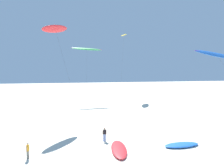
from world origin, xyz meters
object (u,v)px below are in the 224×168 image
object	(u,v)px
flying_kite_1	(217,55)
person_near_left	(104,134)
flying_kite_0	(87,49)
flying_kite_4	(55,29)
grounded_kite_0	(119,149)
person_foreground_walker	(28,150)
flying_kite_2	(124,35)
grounded_kite_1	(182,145)

from	to	relation	value
flying_kite_1	person_near_left	bearing A→B (deg)	-168.26
flying_kite_0	flying_kite_4	size ratio (longest dim) A/B	0.91
flying_kite_0	flying_kite_1	xyz separation A→B (m)	(18.74, -27.83, -3.69)
flying_kite_0	flying_kite_1	bearing A→B (deg)	-56.04
grounded_kite_0	person_foreground_walker	xyz separation A→B (m)	(-9.37, 0.27, 0.73)
flying_kite_1	grounded_kite_0	xyz separation A→B (m)	(-19.33, -7.38, -11.38)
person_foreground_walker	person_near_left	distance (m)	8.90
flying_kite_4	grounded_kite_0	world-z (taller)	flying_kite_4
flying_kite_0	person_near_left	xyz separation A→B (m)	(-1.55, -32.05, -14.31)
flying_kite_2	person_near_left	world-z (taller)	flying_kite_2
grounded_kite_1	flying_kite_0	bearing A→B (deg)	100.81
flying_kite_4	flying_kite_2	bearing A→B (deg)	51.13
grounded_kite_1	person_foreground_walker	distance (m)	16.84
grounded_kite_1	person_foreground_walker	bearing A→B (deg)	176.94
flying_kite_1	flying_kite_2	world-z (taller)	flying_kite_2
flying_kite_1	person_foreground_walker	distance (m)	31.43
flying_kite_1	person_near_left	distance (m)	23.29
flying_kite_0	grounded_kite_1	world-z (taller)	flying_kite_0
person_near_left	grounded_kite_0	bearing A→B (deg)	-73.13
flying_kite_2	person_foreground_walker	size ratio (longest dim) A/B	13.23
grounded_kite_0	flying_kite_2	bearing A→B (deg)	71.76
flying_kite_0	grounded_kite_0	xyz separation A→B (m)	(-0.59, -35.21, -15.07)
person_near_left	grounded_kite_1	bearing A→B (deg)	-24.35
flying_kite_0	person_foreground_walker	bearing A→B (deg)	-105.91
grounded_kite_0	flying_kite_0	bearing A→B (deg)	89.05
flying_kite_0	flying_kite_2	bearing A→B (deg)	21.64
flying_kite_2	grounded_kite_0	world-z (taller)	flying_kite_2
flying_kite_1	person_near_left	world-z (taller)	flying_kite_1
flying_kite_1	person_near_left	size ratio (longest dim) A/B	7.49
flying_kite_4	grounded_kite_0	size ratio (longest dim) A/B	3.30
flying_kite_4	person_near_left	size ratio (longest dim) A/B	10.30
person_foreground_walker	flying_kite_0	bearing A→B (deg)	74.09
grounded_kite_0	person_near_left	world-z (taller)	person_near_left
flying_kite_1	grounded_kite_0	size ratio (longest dim) A/B	2.40
flying_kite_4	grounded_kite_1	distance (m)	26.61
flying_kite_0	grounded_kite_0	bearing A→B (deg)	-90.95
person_near_left	flying_kite_1	bearing A→B (deg)	11.74
flying_kite_2	grounded_kite_1	bearing A→B (deg)	-98.12
flying_kite_0	grounded_kite_1	distance (m)	39.48
flying_kite_1	flying_kite_0	bearing A→B (deg)	123.96
flying_kite_1	flying_kite_2	size ratio (longest dim) A/B	0.58
grounded_kite_1	flying_kite_2	bearing A→B (deg)	81.88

